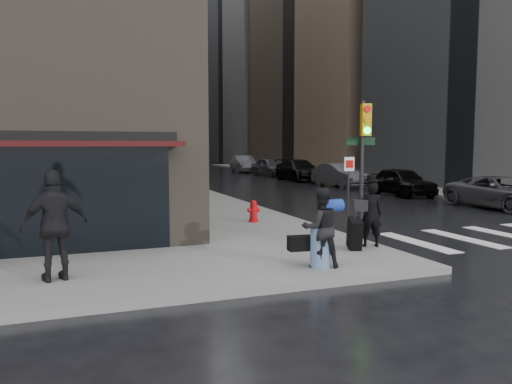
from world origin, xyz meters
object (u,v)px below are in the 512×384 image
parked_car_4 (270,167)px  parked_car_5 (244,164)px  man_greycoat (56,226)px  parked_car_3 (299,170)px  parked_car_2 (340,175)px  man_overcoat (367,217)px  traffic_light (362,151)px  fire_hydrant (253,212)px  parked_car_1 (402,182)px  parked_car_0 (501,193)px  man_jeans (320,228)px

parked_car_4 → parked_car_5: 5.93m
man_greycoat → parked_car_3: 28.71m
parked_car_4 → parked_car_2: bearing=-96.4°
man_overcoat → parked_car_4: size_ratio=0.39×
parked_car_5 → man_greycoat: bearing=-108.2°
man_greycoat → traffic_light: bearing=177.2°
parked_car_3 → parked_car_5: (-0.19, 11.84, 0.03)m
fire_hydrant → parked_car_1: bearing=31.7°
traffic_light → man_overcoat: bearing=-104.5°
man_greycoat → parked_car_2: size_ratio=0.46×
parked_car_2 → parked_car_3: size_ratio=0.82×
traffic_light → parked_car_1: bearing=57.5°
parked_car_3 → parked_car_5: parked_car_5 is taller
parked_car_0 → parked_car_1: 5.94m
man_jeans → parked_car_5: size_ratio=0.33×
parked_car_3 → parked_car_1: bearing=-86.9°
parked_car_4 → parked_car_5: (-0.34, 5.92, 0.04)m
parked_car_3 → parked_car_2: bearing=-87.9°
man_overcoat → parked_car_3: (9.20, 23.14, -0.11)m
fire_hydrant → parked_car_2: parked_car_2 is taller
man_greycoat → traffic_light: size_ratio=0.56×
fire_hydrant → parked_car_1: 12.54m
parked_car_0 → parked_car_3: 17.78m
parked_car_5 → man_overcoat: bearing=-98.5°
fire_hydrant → parked_car_1: size_ratio=0.16×
man_overcoat → parked_car_1: size_ratio=0.41×
parked_car_2 → parked_car_5: 17.76m
parked_car_1 → parked_car_5: bearing=92.8°
parked_car_0 → fire_hydrant: bearing=-177.2°
man_greycoat → parked_car_5: bearing=-128.1°
man_jeans → traffic_light: traffic_light is taller
traffic_light → fire_hydrant: (-1.57, 3.83, -2.01)m
man_overcoat → parked_car_4: 30.53m
parked_car_1 → parked_car_3: size_ratio=0.80×
parked_car_4 → parked_car_5: parked_car_5 is taller
man_overcoat → parked_car_0: man_overcoat is taller
man_greycoat → parked_car_1: 20.29m
parked_car_0 → man_jeans: bearing=-151.2°
parked_car_2 → parked_car_3: 5.92m
parked_car_3 → fire_hydrant: bearing=-117.6°
man_jeans → parked_car_1: (11.49, 12.68, -0.23)m
traffic_light → parked_car_3: traffic_light is taller
fire_hydrant → parked_car_3: 21.16m
parked_car_2 → fire_hydrant: bearing=-134.9°
man_jeans → fire_hydrant: 6.17m
man_jeans → man_greycoat: size_ratio=0.80×
parked_car_1 → parked_car_4: size_ratio=0.94×
fire_hydrant → parked_car_5: size_ratio=0.14×
parked_car_2 → parked_car_5: size_ratio=0.89×
man_overcoat → parked_car_2: bearing=-100.6°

